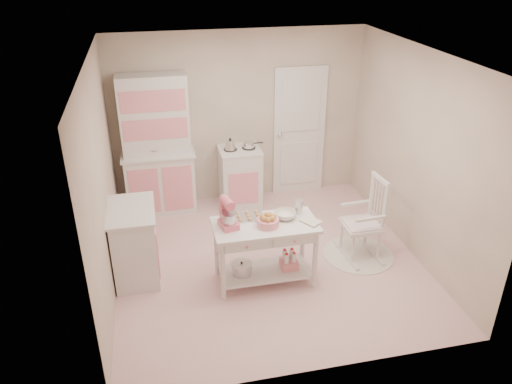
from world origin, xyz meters
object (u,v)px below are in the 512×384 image
(hutch, at_px, (157,146))
(rocking_chair, at_px, (362,218))
(base_cabinet, at_px, (135,243))
(stand_mixer, at_px, (228,214))
(bread_basket, at_px, (268,222))
(stove, at_px, (240,177))
(work_table, at_px, (265,253))

(hutch, xyz_separation_m, rocking_chair, (2.44, -1.80, -0.49))
(hutch, bearing_deg, base_cabinet, -103.23)
(stand_mixer, bearing_deg, bread_basket, -21.74)
(stove, xyz_separation_m, stand_mixer, (-0.51, -2.01, 0.51))
(bread_basket, bearing_deg, rocking_chair, 14.32)
(hutch, distance_m, rocking_chair, 3.07)
(work_table, relative_size, stand_mixer, 3.53)
(rocking_chair, height_order, work_table, rocking_chair)
(stove, xyz_separation_m, bread_basket, (-0.07, -2.08, 0.39))
(hutch, height_order, rocking_chair, hutch)
(work_table, xyz_separation_m, bread_basket, (0.02, -0.05, 0.45))
(stove, xyz_separation_m, rocking_chair, (1.24, -1.75, 0.09))
(bread_basket, bearing_deg, stove, 88.05)
(stove, bearing_deg, hutch, 177.61)
(stove, height_order, base_cabinet, same)
(base_cabinet, height_order, work_table, base_cabinet)
(hutch, xyz_separation_m, stove, (1.20, -0.05, -0.58))
(hutch, bearing_deg, rocking_chair, -36.36)
(stove, distance_m, work_table, 2.03)
(stove, bearing_deg, stand_mixer, -104.26)
(hutch, bearing_deg, work_table, -61.94)
(hutch, distance_m, base_cabinet, 1.76)
(hutch, distance_m, stove, 1.33)
(rocking_chair, relative_size, bread_basket, 4.40)
(stand_mixer, bearing_deg, stove, 63.04)
(hutch, xyz_separation_m, base_cabinet, (-0.38, -1.62, -0.58))
(base_cabinet, relative_size, stand_mixer, 2.71)
(rocking_chair, bearing_deg, stand_mixer, -175.51)
(base_cabinet, xyz_separation_m, rocking_chair, (2.82, -0.18, 0.09))
(base_cabinet, bearing_deg, work_table, -17.31)
(work_table, bearing_deg, base_cabinet, 162.69)
(hutch, height_order, stand_mixer, hutch)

